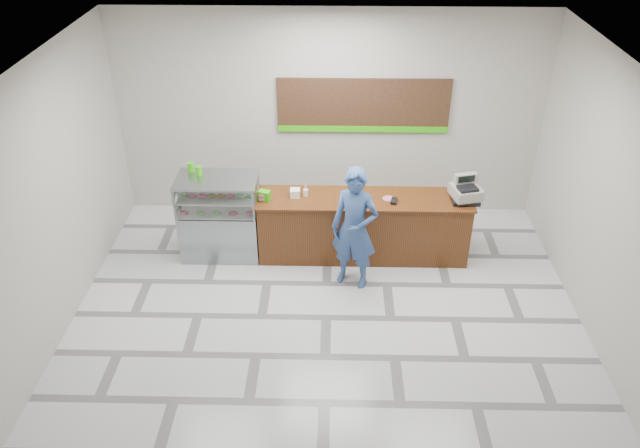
{
  "coord_description": "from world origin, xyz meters",
  "views": [
    {
      "loc": [
        0.07,
        -6.62,
        5.69
      ],
      "look_at": [
        -0.11,
        0.9,
        0.96
      ],
      "focal_mm": 35.0,
      "sensor_mm": 36.0,
      "label": 1
    }
  ],
  "objects_px": {
    "display_case": "(220,216)",
    "cash_register": "(466,191)",
    "serving_tray": "(354,200)",
    "sales_counter": "(363,227)",
    "customer": "(355,229)"
  },
  "relations": [
    {
      "from": "customer",
      "to": "serving_tray",
      "type": "bearing_deg",
      "value": 109.96
    },
    {
      "from": "sales_counter",
      "to": "serving_tray",
      "type": "distance_m",
      "value": 0.55
    },
    {
      "from": "display_case",
      "to": "customer",
      "type": "relative_size",
      "value": 0.71
    },
    {
      "from": "sales_counter",
      "to": "serving_tray",
      "type": "bearing_deg",
      "value": -156.57
    },
    {
      "from": "sales_counter",
      "to": "cash_register",
      "type": "bearing_deg",
      "value": -0.66
    },
    {
      "from": "display_case",
      "to": "serving_tray",
      "type": "height_order",
      "value": "display_case"
    },
    {
      "from": "display_case",
      "to": "customer",
      "type": "xyz_separation_m",
      "value": [
        2.06,
        -0.72,
        0.26
      ]
    },
    {
      "from": "cash_register",
      "to": "sales_counter",
      "type": "bearing_deg",
      "value": 165.0
    },
    {
      "from": "cash_register",
      "to": "customer",
      "type": "height_order",
      "value": "customer"
    },
    {
      "from": "display_case",
      "to": "serving_tray",
      "type": "xyz_separation_m",
      "value": [
        2.06,
        -0.07,
        0.36
      ]
    },
    {
      "from": "sales_counter",
      "to": "serving_tray",
      "type": "xyz_separation_m",
      "value": [
        -0.16,
        -0.07,
        0.52
      ]
    },
    {
      "from": "sales_counter",
      "to": "cash_register",
      "type": "relative_size",
      "value": 6.42
    },
    {
      "from": "display_case",
      "to": "cash_register",
      "type": "bearing_deg",
      "value": -0.26
    },
    {
      "from": "display_case",
      "to": "customer",
      "type": "height_order",
      "value": "customer"
    },
    {
      "from": "display_case",
      "to": "customer",
      "type": "bearing_deg",
      "value": -19.19
    }
  ]
}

